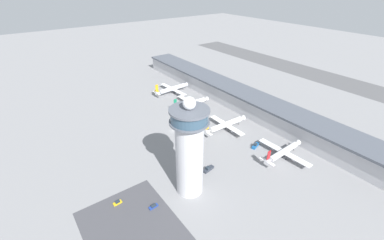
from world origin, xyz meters
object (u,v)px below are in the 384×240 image
Objects in this scene: airplane_gate_alpha at (172,89)px; service_truck_baggage at (256,145)px; airplane_gate_charlie at (226,125)px; service_truck_catering at (208,169)px; airplane_gate_delta at (283,152)px; service_truck_fuel at (157,92)px; car_navy_sedan at (154,206)px; car_black_suv at (117,203)px; control_tower at (190,149)px; airplane_gate_bravo at (192,103)px.

airplane_gate_alpha is 110.23m from service_truck_baggage.
airplane_gate_charlie is 48.42m from service_truck_catering.
airplane_gate_delta is 4.42× the size of service_truck_baggage.
airplane_gate_delta is at bearing 7.85° from airplane_gate_charlie.
service_truck_fuel is 144.87m from car_navy_sedan.
service_truck_fuel is 0.89× the size of service_truck_baggage.
car_black_suv is 0.90× the size of car_navy_sedan.
airplane_gate_alpha is 1.04× the size of airplane_gate_delta.
airplane_gate_delta reaches higher than service_truck_baggage.
service_truck_baggage is at bearing 3.30° from airplane_gate_charlie.
service_truck_baggage is 94.34m from car_black_suv.
service_truck_fuel is (-9.67, -11.36, -3.43)m from airplane_gate_alpha.
airplane_gate_alpha is (-116.20, 62.12, -22.02)m from control_tower.
airplane_gate_alpha reaches higher than airplane_gate_delta.
airplane_gate_charlie is at bearing -176.70° from service_truck_baggage.
service_truck_fuel is (-125.87, 50.76, -25.44)m from control_tower.
airplane_gate_alpha is 128.20m from airplane_gate_delta.
airplane_gate_bravo reaches higher than car_navy_sedan.
service_truck_catering is 1.81× the size of car_black_suv.
service_truck_baggage is 1.88× the size of car_black_suv.
airplane_gate_alpha is 141.77m from car_black_suv.
airplane_gate_charlie reaches higher than service_truck_fuel.
airplane_gate_delta is (46.10, 6.36, -0.08)m from airplane_gate_charlie.
control_tower is 70.06m from airplane_gate_charlie.
airplane_gate_delta is at bearing 14.70° from service_truck_baggage.
airplane_gate_alpha is 142.99m from car_navy_sedan.
airplane_gate_bravo is at bearing 143.48° from control_tower.
control_tower is 1.44× the size of airplane_gate_charlie.
control_tower is 11.24× the size of car_navy_sedan.
car_navy_sedan is (115.73, -83.90, -3.88)m from airplane_gate_alpha.
service_truck_catering reaches higher than car_navy_sedan.
control_tower is 68.26m from airplane_gate_delta.
control_tower reaches higher than car_black_suv.
service_truck_baggage is (119.80, 7.98, 0.02)m from service_truck_fuel.
service_truck_baggage reaches higher than car_black_suv.
car_navy_sedan is at bearing -86.02° from service_truck_baggage.
airplane_gate_bravo is 112.45m from car_navy_sedan.
car_navy_sedan is (5.60, -80.52, -0.47)m from service_truck_baggage.
airplane_gate_bravo is 83.68m from service_truck_catering.
airplane_gate_charlie reaches higher than car_black_suv.
control_tower is at bearing 69.38° from car_black_suv.
airplane_gate_alpha is 5.19× the size of service_truck_fuel.
service_truck_baggage is at bearing 85.61° from car_black_suv.
airplane_gate_delta is 8.32× the size of car_black_suv.
service_truck_baggage reaches higher than service_truck_catering.
control_tower reaches higher than service_truck_catering.
airplane_gate_bravo is 8.62× the size of car_navy_sedan.
car_navy_sedan is at bearing -91.23° from control_tower.
service_truck_catering is 1.63× the size of car_navy_sedan.
control_tower reaches higher than service_truck_fuel.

